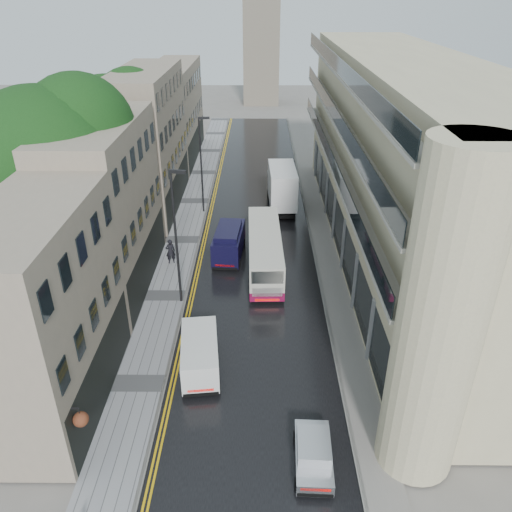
# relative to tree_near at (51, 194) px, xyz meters

# --- Properties ---
(road) EXTENTS (9.00, 85.00, 0.02)m
(road) POSITION_rel_tree_near_xyz_m (12.50, 7.50, -6.94)
(road) COLOR black
(road) RESTS_ON ground
(left_sidewalk) EXTENTS (2.70, 85.00, 0.12)m
(left_sidewalk) POSITION_rel_tree_near_xyz_m (6.65, 7.50, -6.89)
(left_sidewalk) COLOR gray
(left_sidewalk) RESTS_ON ground
(right_sidewalk) EXTENTS (1.80, 85.00, 0.12)m
(right_sidewalk) POSITION_rel_tree_near_xyz_m (17.90, 7.50, -6.89)
(right_sidewalk) COLOR slate
(right_sidewalk) RESTS_ON ground
(old_shop_row) EXTENTS (4.50, 56.00, 12.00)m
(old_shop_row) POSITION_rel_tree_near_xyz_m (3.05, 10.00, -0.95)
(old_shop_row) COLOR gray
(old_shop_row) RESTS_ON ground
(modern_block) EXTENTS (8.00, 40.00, 14.00)m
(modern_block) POSITION_rel_tree_near_xyz_m (22.80, 6.00, 0.05)
(modern_block) COLOR beige
(modern_block) RESTS_ON ground
(tree_near) EXTENTS (10.56, 10.56, 13.89)m
(tree_near) POSITION_rel_tree_near_xyz_m (0.00, 0.00, 0.00)
(tree_near) COLOR black
(tree_near) RESTS_ON ground
(tree_far) EXTENTS (9.24, 9.24, 12.46)m
(tree_far) POSITION_rel_tree_near_xyz_m (0.30, 13.00, -0.72)
(tree_far) COLOR black
(tree_far) RESTS_ON ground
(cream_bus) EXTENTS (2.51, 9.97, 2.71)m
(cream_bus) POSITION_rel_tree_near_xyz_m (12.23, 0.42, -5.57)
(cream_bus) COLOR beige
(cream_bus) RESTS_ON road
(white_lorry) EXTENTS (2.57, 7.73, 4.02)m
(white_lorry) POSITION_rel_tree_near_xyz_m (13.83, 12.76, -4.92)
(white_lorry) COLOR silver
(white_lorry) RESTS_ON road
(silver_hatchback) EXTENTS (1.67, 3.54, 1.31)m
(silver_hatchback) POSITION_rel_tree_near_xyz_m (14.40, -15.07, -6.27)
(silver_hatchback) COLOR #BCBCC1
(silver_hatchback) RESTS_ON road
(white_van) EXTENTS (2.36, 4.56, 1.98)m
(white_van) POSITION_rel_tree_near_xyz_m (9.02, -9.54, -5.94)
(white_van) COLOR silver
(white_van) RESTS_ON road
(navy_van) EXTENTS (2.34, 5.07, 2.52)m
(navy_van) POSITION_rel_tree_near_xyz_m (9.48, 3.26, -5.67)
(navy_van) COLOR black
(navy_van) RESTS_ON road
(pedestrian) EXTENTS (0.80, 0.64, 1.92)m
(pedestrian) POSITION_rel_tree_near_xyz_m (6.30, 3.64, -5.87)
(pedestrian) COLOR black
(pedestrian) RESTS_ON left_sidewalk
(lamp_post_near) EXTENTS (1.02, 0.38, 8.84)m
(lamp_post_near) POSITION_rel_tree_near_xyz_m (7.73, -1.41, -2.41)
(lamp_post_near) COLOR black
(lamp_post_near) RESTS_ON left_sidewalk
(lamp_post_far) EXTENTS (0.96, 0.28, 8.45)m
(lamp_post_far) POSITION_rel_tree_near_xyz_m (7.73, 13.29, -2.60)
(lamp_post_far) COLOR black
(lamp_post_far) RESTS_ON left_sidewalk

